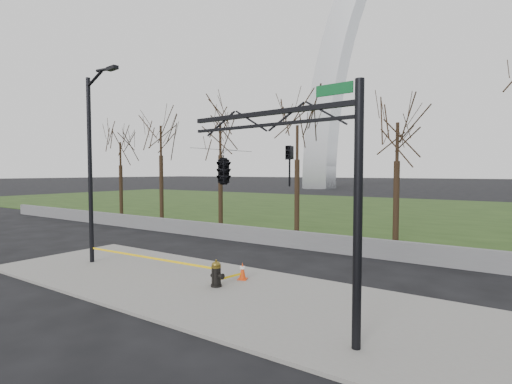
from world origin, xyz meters
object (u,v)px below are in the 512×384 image
Objects in this scene: street_light at (92,156)px; traffic_signal_mast at (244,167)px; fire_hydrant at (216,274)px; traffic_cone at (242,271)px.

traffic_signal_mast is at bearing -1.60° from street_light.
street_light is 9.00m from traffic_signal_mast.
fire_hydrant is 1.48× the size of traffic_cone.
fire_hydrant is 1.22m from traffic_cone.
street_light is at bearing -167.86° from traffic_cone.
fire_hydrant is at bearing -100.76° from traffic_cone.
street_light is 1.37× the size of traffic_signal_mast.
fire_hydrant is 7.80m from street_light.
fire_hydrant is at bearing 150.28° from traffic_signal_mast.
street_light reaches higher than fire_hydrant.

